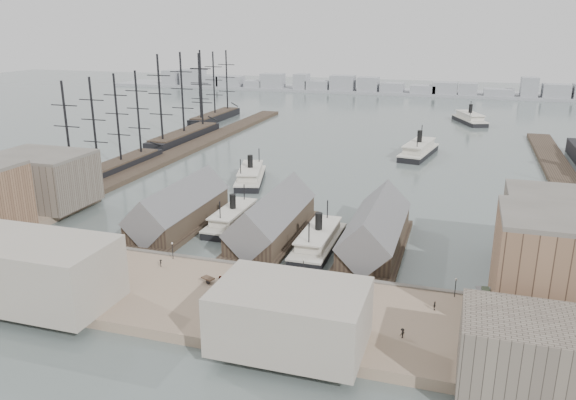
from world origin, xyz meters
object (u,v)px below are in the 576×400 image
(horse_cart_right, at_px, (305,310))
(horse_cart_center, at_px, (217,279))
(tram, at_px, (487,310))
(ferry_docked_west, at_px, (233,217))
(horse_cart_left, at_px, (15,256))

(horse_cart_right, bearing_deg, horse_cart_center, 81.77)
(tram, bearing_deg, horse_cart_center, 173.86)
(ferry_docked_west, height_order, tram, ferry_docked_west)
(ferry_docked_west, bearing_deg, horse_cart_right, -53.69)
(horse_cart_left, bearing_deg, horse_cart_center, -90.50)
(ferry_docked_west, height_order, horse_cart_left, ferry_docked_west)
(tram, height_order, horse_cart_center, tram)
(tram, relative_size, horse_cart_right, 2.34)
(horse_cart_center, bearing_deg, ferry_docked_west, 40.60)
(ferry_docked_west, xyz_separation_m, horse_cart_left, (-34.95, -40.15, 0.64))
(horse_cart_left, relative_size, horse_cart_center, 0.95)
(horse_cart_center, bearing_deg, horse_cart_right, -86.61)
(horse_cart_right, bearing_deg, horse_cart_left, 97.32)
(tram, distance_m, horse_cart_center, 51.37)
(horse_cart_left, height_order, horse_cart_center, horse_cart_center)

